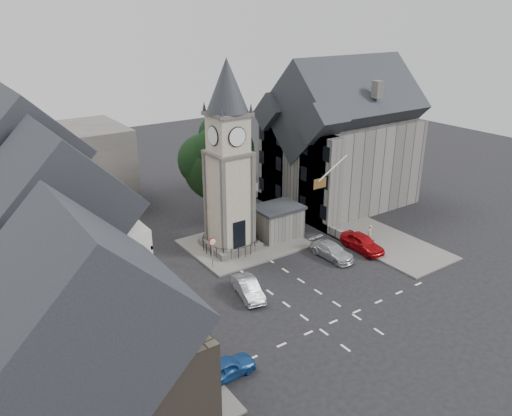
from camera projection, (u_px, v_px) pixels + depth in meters
ground at (286, 286)px, 37.94m from camera, size 120.00×120.00×0.00m
pavement_west at (98, 301)px, 35.91m from camera, size 6.00×30.00×0.14m
pavement_east at (331, 218)px, 50.37m from camera, size 6.00×26.00×0.14m
central_island at (244, 243)px, 44.82m from camera, size 10.00×8.00×0.16m
road_markings at (336, 321)px, 33.73m from camera, size 20.00×8.00×0.01m
clock_tower at (229, 160)px, 41.05m from camera, size 4.86×4.86×16.25m
stone_shelter at (277, 222)px, 45.64m from camera, size 4.30×3.30×3.08m
town_tree at (219, 156)px, 46.36m from camera, size 7.20×7.20×10.80m
warning_sign_post at (213, 247)px, 39.66m from camera, size 0.70×0.19×2.85m
terrace_pink at (10, 186)px, 39.58m from camera, size 8.10×7.60×12.80m
terrace_cream at (32, 218)px, 33.46m from camera, size 8.10×7.60×12.80m
terrace_tudor at (66, 271)px, 27.48m from camera, size 8.10×7.60×12.00m
building_sw_stone at (92, 389)px, 20.12m from camera, size 8.60×7.60×10.40m
backdrop_west at (29, 172)px, 51.56m from camera, size 20.00×10.00×8.00m
east_building at (340, 146)px, 52.27m from camera, size 14.40×11.40×12.60m
east_boundary_wall at (297, 214)px, 50.28m from camera, size 0.40×16.00×0.90m
flagpole at (333, 168)px, 42.63m from camera, size 3.68×0.10×2.74m
car_west_blue at (226, 368)px, 28.38m from camera, size 3.70×1.57×1.25m
car_west_silver at (114, 294)px, 35.55m from camera, size 4.32×1.56×1.42m
car_west_grey at (127, 310)px, 33.62m from camera, size 5.59×5.38×1.48m
car_island_silver at (248, 288)px, 36.44m from camera, size 2.19×4.12×1.29m
car_island_east at (332, 251)px, 42.17m from camera, size 1.88×4.36×1.25m
car_east_red at (362, 242)px, 43.41m from camera, size 1.93×4.41×1.48m
pedestrian at (369, 233)px, 45.01m from camera, size 0.68×0.54×1.62m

